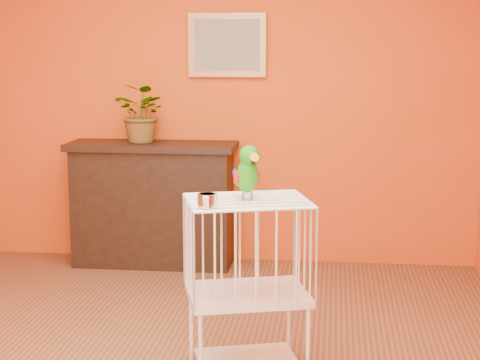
# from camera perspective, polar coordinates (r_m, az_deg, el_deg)

# --- Properties ---
(room_shell) EXTENTS (4.50, 4.50, 4.50)m
(room_shell) POSITION_cam_1_polar(r_m,az_deg,el_deg) (4.23, -4.98, 7.18)
(room_shell) COLOR #E44615
(room_shell) RESTS_ON ground
(console_cabinet) EXTENTS (1.33, 0.48, 0.99)m
(console_cabinet) POSITION_cam_1_polar(r_m,az_deg,el_deg) (6.45, -6.23, -1.71)
(console_cabinet) COLOR black
(console_cabinet) RESTS_ON ground
(potted_plant) EXTENTS (0.56, 0.59, 0.36)m
(potted_plant) POSITION_cam_1_polar(r_m,az_deg,el_deg) (6.36, -6.91, 4.26)
(potted_plant) COLOR #26722D
(potted_plant) RESTS_ON console_cabinet
(framed_picture) EXTENTS (0.62, 0.04, 0.50)m
(framed_picture) POSITION_cam_1_polar(r_m,az_deg,el_deg) (6.41, -0.93, 9.58)
(framed_picture) COLOR #A2733A
(framed_picture) RESTS_ON room_shell
(birdcage) EXTENTS (0.73, 0.64, 0.96)m
(birdcage) POSITION_cam_1_polar(r_m,az_deg,el_deg) (4.29, 0.53, -7.49)
(birdcage) COLOR white
(birdcage) RESTS_ON ground
(feed_cup) EXTENTS (0.10, 0.10, 0.07)m
(feed_cup) POSITION_cam_1_polar(r_m,az_deg,el_deg) (3.97, -2.34, -1.45)
(feed_cup) COLOR silver
(feed_cup) RESTS_ON birdcage
(parrot) EXTENTS (0.18, 0.26, 0.29)m
(parrot) POSITION_cam_1_polar(r_m,az_deg,el_deg) (4.15, 0.53, 0.59)
(parrot) COLOR #59544C
(parrot) RESTS_ON birdcage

